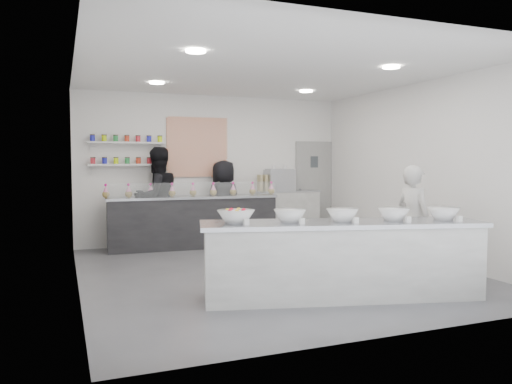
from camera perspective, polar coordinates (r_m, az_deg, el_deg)
floor at (r=7.67m, az=1.67°, el=-9.05°), size 6.00×6.00×0.00m
ceiling at (r=7.59m, az=1.71°, el=13.62°), size 6.00×6.00×0.00m
back_wall at (r=10.31m, az=-4.85°, el=2.60°), size 5.50×0.00×5.50m
left_wall at (r=6.89m, az=-19.88°, el=1.90°), size 0.00×6.00×6.00m
right_wall at (r=8.92m, az=18.19°, el=2.28°), size 0.00×6.00×6.00m
back_door at (r=11.17m, az=6.60°, el=0.36°), size 0.88×0.04×2.10m
pattern_panel at (r=10.19m, az=-6.71°, el=5.11°), size 1.25×0.03×1.20m
jar_shelf_lower at (r=9.85m, az=-14.50°, el=3.04°), size 1.45×0.22×0.04m
jar_shelf_upper at (r=9.86m, az=-14.54°, el=5.48°), size 1.45×0.22×0.04m
preserve_jars at (r=9.84m, az=-14.51°, el=4.67°), size 1.45×0.10×0.56m
downlight_0 at (r=6.21m, az=-6.91°, el=15.66°), size 0.24×0.24×0.02m
downlight_1 at (r=7.42m, az=15.19°, el=13.59°), size 0.24×0.24×0.02m
downlight_2 at (r=8.72m, az=-11.27°, el=12.12°), size 0.24×0.24×0.02m
downlight_3 at (r=9.61m, az=5.75°, el=11.37°), size 0.24×0.24×0.02m
prep_counter at (r=6.24m, az=9.79°, el=-7.62°), size 3.53×1.61×0.94m
back_bar at (r=9.68m, az=-7.19°, el=-3.41°), size 3.26×0.76×1.00m
sneeze_guard at (r=9.35m, az=-6.89°, el=0.26°), size 3.18×0.18×0.27m
espresso_ledge at (r=10.71m, az=3.50°, el=-2.60°), size 1.40×0.45×1.04m
espresso_machine at (r=10.59m, az=2.70°, el=1.35°), size 0.58×0.40×0.44m
cup_stacks at (r=10.44m, az=0.78°, el=1.04°), size 0.24×0.24×0.34m
prep_bowls at (r=6.16m, az=9.85°, el=-2.61°), size 3.02×1.21×0.16m
label_cards at (r=5.81m, az=13.47°, el=-3.45°), size 2.66×0.04×0.07m
cookie_bags at (r=9.62m, az=-7.22°, el=0.29°), size 3.34×0.31×0.25m
woman_prep at (r=7.56m, az=17.57°, el=-3.19°), size 0.46×0.63×1.61m
staff_left at (r=9.74m, az=-11.23°, el=-0.64°), size 1.15×1.03×1.94m
staff_right at (r=10.07m, az=-3.72°, el=-1.15°), size 0.93×0.72×1.69m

